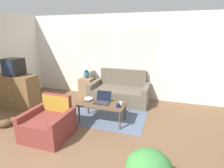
% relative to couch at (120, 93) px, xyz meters
% --- Properties ---
extents(wall_back, '(6.92, 0.06, 2.60)m').
position_rel_couch_xyz_m(wall_back, '(-0.26, 0.48, 1.03)').
color(wall_back, white).
rests_on(wall_back, ground_plane).
extents(rug, '(1.95, 2.07, 0.01)m').
position_rel_couch_xyz_m(rug, '(-0.06, -0.71, -0.27)').
color(rug, slate).
rests_on(rug, ground_plane).
extents(couch, '(1.74, 0.94, 0.95)m').
position_rel_couch_xyz_m(couch, '(0.00, 0.00, 0.00)').
color(couch, '#665B4C').
rests_on(couch, ground_plane).
extents(armchair, '(0.85, 0.83, 0.79)m').
position_rel_couch_xyz_m(armchair, '(-0.88, -2.24, -0.02)').
color(armchair, brown).
rests_on(armchair, ground_plane).
extents(tv_dresser, '(1.12, 0.50, 0.94)m').
position_rel_couch_xyz_m(tv_dresser, '(-2.60, -1.30, 0.19)').
color(tv_dresser, brown).
rests_on(tv_dresser, ground_plane).
extents(television, '(0.41, 0.42, 0.45)m').
position_rel_couch_xyz_m(television, '(-2.60, -1.30, 0.89)').
color(television, black).
rests_on(television, tv_dresser).
extents(side_table, '(0.44, 0.44, 0.61)m').
position_rel_couch_xyz_m(side_table, '(-1.18, 0.16, 0.03)').
color(side_table, '#937551').
rests_on(side_table, ground_plane).
extents(table_lamp, '(0.36, 0.36, 0.58)m').
position_rel_couch_xyz_m(table_lamp, '(-1.18, 0.16, 0.72)').
color(table_lamp, teal).
rests_on(table_lamp, side_table).
extents(coffee_table, '(1.08, 0.58, 0.46)m').
position_rel_couch_xyz_m(coffee_table, '(-0.06, -1.35, 0.13)').
color(coffee_table, brown).
rests_on(coffee_table, ground_plane).
extents(laptop, '(0.36, 0.30, 0.25)m').
position_rel_couch_xyz_m(laptop, '(-0.08, -1.29, 0.24)').
color(laptop, black).
rests_on(laptop, coffee_table).
extents(cup_navy, '(0.09, 0.09, 0.09)m').
position_rel_couch_xyz_m(cup_navy, '(0.35, -1.46, 0.22)').
color(cup_navy, '#191E4C').
rests_on(cup_navy, coffee_table).
extents(cup_yellow, '(0.07, 0.07, 0.08)m').
position_rel_couch_xyz_m(cup_yellow, '(0.38, -1.32, 0.22)').
color(cup_yellow, white).
rests_on(cup_yellow, coffee_table).
extents(snack_bowl, '(0.22, 0.22, 0.08)m').
position_rel_couch_xyz_m(snack_bowl, '(-0.45, -1.27, 0.22)').
color(snack_bowl, white).
rests_on(snack_bowl, coffee_table).
extents(cat_black, '(0.44, 0.44, 0.21)m').
position_rel_couch_xyz_m(cat_black, '(-2.02, -2.27, -0.18)').
color(cat_black, brown).
rests_on(cat_black, ground_plane).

